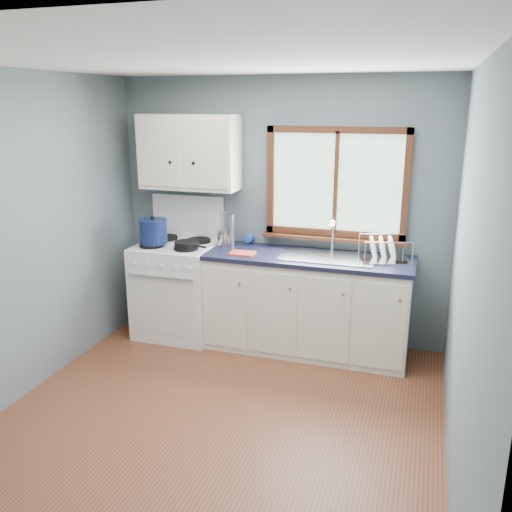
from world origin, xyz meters
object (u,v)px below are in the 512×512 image
(sink, at_px, (328,264))
(stockpot, at_px, (153,231))
(utensil_crock, at_px, (224,237))
(dish_rack, at_px, (383,254))
(skillet, at_px, (187,244))
(thermos, at_px, (231,230))
(gas_range, at_px, (178,286))
(base_cabinets, at_px, (307,308))

(sink, relative_size, stockpot, 2.70)
(utensil_crock, xyz_separation_m, dish_rack, (1.52, -0.06, -0.02))
(sink, distance_m, skillet, 1.31)
(sink, distance_m, thermos, 0.99)
(gas_range, xyz_separation_m, skillet, (0.19, -0.15, 0.49))
(base_cabinets, bearing_deg, stockpot, -173.83)
(gas_range, bearing_deg, utensil_crock, 16.97)
(stockpot, distance_m, utensil_crock, 0.67)
(sink, distance_m, utensil_crock, 1.06)
(dish_rack, bearing_deg, gas_range, 164.87)
(utensil_crock, height_order, thermos, utensil_crock)
(gas_range, distance_m, thermos, 0.79)
(sink, xyz_separation_m, thermos, (-0.96, 0.10, 0.22))
(skillet, xyz_separation_m, thermos, (0.34, 0.27, 0.09))
(gas_range, relative_size, skillet, 3.71)
(base_cabinets, xyz_separation_m, thermos, (-0.78, 0.10, 0.67))
(thermos, bearing_deg, utensil_crock, 171.07)
(stockpot, bearing_deg, gas_range, 40.42)
(skillet, bearing_deg, thermos, 56.35)
(sink, bearing_deg, dish_rack, 6.18)
(stockpot, xyz_separation_m, dish_rack, (2.13, 0.21, -0.10))
(sink, distance_m, dish_rack, 0.50)
(base_cabinets, relative_size, thermos, 5.90)
(thermos, xyz_separation_m, dish_rack, (1.44, -0.05, -0.10))
(sink, height_order, utensil_crock, utensil_crock)
(base_cabinets, bearing_deg, skillet, -171.32)
(gas_range, bearing_deg, skillet, -39.08)
(sink, xyz_separation_m, utensil_crock, (-1.04, 0.12, 0.14))
(gas_range, height_order, stockpot, gas_range)
(base_cabinets, bearing_deg, gas_range, -179.18)
(sink, bearing_deg, utensil_crock, 173.60)
(base_cabinets, height_order, stockpot, stockpot)
(gas_range, height_order, dish_rack, gas_range)
(skillet, relative_size, thermos, 1.17)
(skillet, height_order, thermos, thermos)
(gas_range, relative_size, stockpot, 4.38)
(skillet, distance_m, dish_rack, 1.79)
(utensil_crock, distance_m, dish_rack, 1.52)
(skillet, distance_m, utensil_crock, 0.38)
(gas_range, relative_size, dish_rack, 2.72)
(gas_range, height_order, base_cabinets, gas_range)
(stockpot, distance_m, thermos, 0.74)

